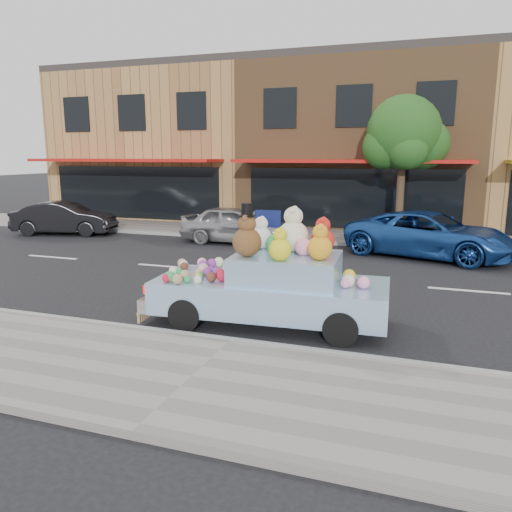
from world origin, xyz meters
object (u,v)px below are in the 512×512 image
at_px(street_tree, 404,139).
at_px(car_silver, 236,225).
at_px(car_blue, 430,235).
at_px(art_car, 272,283).
at_px(car_dark, 64,218).

height_order(street_tree, car_silver, street_tree).
distance_m(street_tree, car_blue, 4.14).
bearing_deg(car_silver, art_car, -155.20).
bearing_deg(street_tree, car_dark, -168.25).
xyz_separation_m(car_silver, car_dark, (-7.23, -0.35, -0.03)).
height_order(street_tree, car_dark, street_tree).
relative_size(car_silver, car_blue, 0.78).
distance_m(car_blue, art_car, 8.09).
xyz_separation_m(car_silver, car_blue, (6.58, -0.35, 0.03)).
bearing_deg(street_tree, car_blue, -68.37).
bearing_deg(car_dark, car_blue, -104.79).
bearing_deg(art_car, street_tree, 76.83).
height_order(car_silver, car_dark, car_silver).
bearing_deg(art_car, car_blue, 66.27).
xyz_separation_m(street_tree, car_dark, (-12.76, -2.65, -3.04)).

